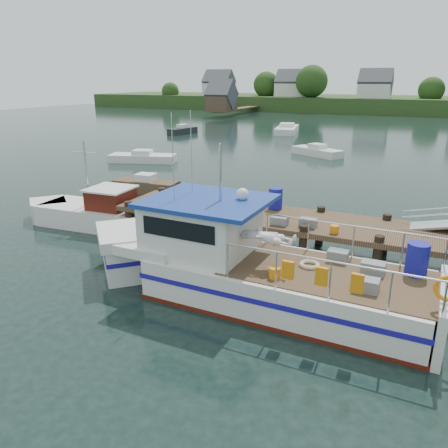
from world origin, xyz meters
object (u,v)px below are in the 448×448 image
at_px(moored_d, 287,129).
at_px(moored_e, 183,130).
at_px(moored_b, 317,151).
at_px(work_boat, 97,213).
at_px(moored_rowboat, 146,186).
at_px(moored_a, 143,158).
at_px(lobster_boat, 243,265).

height_order(moored_d, moored_e, moored_d).
xyz_separation_m(moored_b, moored_e, (-18.83, 9.06, 0.04)).
bearing_deg(work_boat, moored_rowboat, 100.16).
bearing_deg(moored_a, lobster_boat, -45.46).
xyz_separation_m(work_boat, moored_d, (-2.82, 38.88, -0.17)).
relative_size(moored_rowboat, moored_a, 0.71).
relative_size(moored_a, moored_e, 1.29).
distance_m(lobster_boat, moored_rowboat, 14.01).
relative_size(lobster_boat, moored_rowboat, 2.92).
bearing_deg(moored_b, moored_e, 147.46).
height_order(lobster_boat, moored_b, lobster_boat).
relative_size(lobster_boat, work_boat, 1.58).
bearing_deg(moored_rowboat, work_boat, -51.53).
bearing_deg(moored_e, moored_d, 30.49).
height_order(lobster_boat, moored_a, lobster_boat).
distance_m(moored_b, moored_d, 17.24).
bearing_deg(moored_e, moored_a, -68.94).
relative_size(work_boat, moored_e, 1.69).
height_order(lobster_boat, work_boat, lobster_boat).
height_order(moored_b, moored_d, moored_d).
distance_m(lobster_boat, moored_b, 27.17).
bearing_deg(work_boat, moored_b, 75.05).
bearing_deg(work_boat, lobster_boat, -25.60).
bearing_deg(lobster_boat, work_boat, 159.57).
bearing_deg(moored_e, moored_b, -24.88).
bearing_deg(moored_a, moored_e, 112.65).
bearing_deg(lobster_boat, moored_d, 106.72).
xyz_separation_m(moored_rowboat, moored_a, (-6.01, 8.29, -0.06)).
bearing_deg(lobster_boat, moored_b, 100.03).
height_order(work_boat, moored_d, work_boat).
distance_m(lobster_boat, work_boat, 9.37).
height_order(work_boat, moored_a, work_boat).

